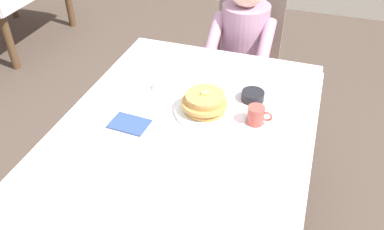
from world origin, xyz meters
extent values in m
cube|color=silver|center=(0.00, 0.00, 0.72)|extent=(1.10, 1.50, 0.04)
cube|color=silver|center=(0.00, 0.76, 0.61)|extent=(1.10, 0.01, 0.18)
cube|color=silver|center=(-0.56, 0.00, 0.61)|extent=(0.01, 1.50, 0.18)
cube|color=silver|center=(0.56, 0.00, 0.61)|extent=(0.01, 1.50, 0.18)
cylinder|color=brown|center=(-0.47, 0.67, 0.35)|extent=(0.07, 0.07, 0.70)
cylinder|color=brown|center=(0.47, 0.67, 0.35)|extent=(0.07, 0.07, 0.70)
cube|color=#7A6B5B|center=(0.04, 1.07, 0.42)|extent=(0.44, 0.44, 0.05)
cube|color=#7A6B5B|center=(0.04, 1.27, 0.69)|extent=(0.44, 0.06, 0.48)
cylinder|color=#2D2319|center=(0.22, 0.89, 0.20)|extent=(0.04, 0.04, 0.40)
cylinder|color=#2D2319|center=(-0.14, 0.89, 0.20)|extent=(0.04, 0.04, 0.40)
cylinder|color=#2D2319|center=(0.22, 1.25, 0.20)|extent=(0.04, 0.04, 0.40)
cylinder|color=#2D2319|center=(-0.14, 1.25, 0.20)|extent=(0.04, 0.04, 0.40)
cylinder|color=#B2849E|center=(0.04, 1.05, 0.68)|extent=(0.30, 0.30, 0.46)
cylinder|color=#B2849E|center=(0.20, 0.91, 0.75)|extent=(0.08, 0.29, 0.23)
cylinder|color=#B2849E|center=(-0.12, 0.91, 0.75)|extent=(0.08, 0.29, 0.23)
cylinder|color=#383D51|center=(0.12, 0.87, 0.23)|extent=(0.10, 0.10, 0.45)
cylinder|color=#383D51|center=(-0.04, 0.87, 0.23)|extent=(0.10, 0.10, 0.45)
cylinder|color=white|center=(0.05, 0.15, 0.75)|extent=(0.28, 0.28, 0.02)
cylinder|color=tan|center=(0.06, 0.14, 0.76)|extent=(0.19, 0.19, 0.02)
cylinder|color=tan|center=(0.05, 0.14, 0.78)|extent=(0.18, 0.18, 0.02)
cylinder|color=tan|center=(0.05, 0.14, 0.80)|extent=(0.21, 0.21, 0.02)
cylinder|color=tan|center=(0.05, 0.15, 0.81)|extent=(0.18, 0.18, 0.02)
cylinder|color=tan|center=(0.06, 0.14, 0.83)|extent=(0.18, 0.18, 0.02)
cube|color=#F4E072|center=(0.05, 0.15, 0.85)|extent=(0.03, 0.03, 0.01)
cylinder|color=#B24C42|center=(0.29, 0.14, 0.78)|extent=(0.08, 0.08, 0.08)
torus|color=#B24C42|center=(0.34, 0.14, 0.79)|extent=(0.05, 0.01, 0.05)
cylinder|color=black|center=(0.25, 0.31, 0.76)|extent=(0.11, 0.11, 0.04)
cone|color=silver|center=(-0.22, 0.26, 0.78)|extent=(0.08, 0.08, 0.07)
cube|color=silver|center=(-0.14, 0.13, 0.74)|extent=(0.02, 0.18, 0.00)
cube|color=silver|center=(0.24, 0.13, 0.74)|extent=(0.04, 0.20, 0.00)
cube|color=silver|center=(0.10, -0.16, 0.74)|extent=(0.15, 0.04, 0.00)
cube|color=#334C7F|center=(-0.24, -0.05, 0.74)|extent=(0.18, 0.13, 0.01)
cylinder|color=brown|center=(-2.03, 1.20, 0.35)|extent=(0.07, 0.07, 0.70)
camera|label=1|loc=(0.47, -1.28, 1.86)|focal=37.42mm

